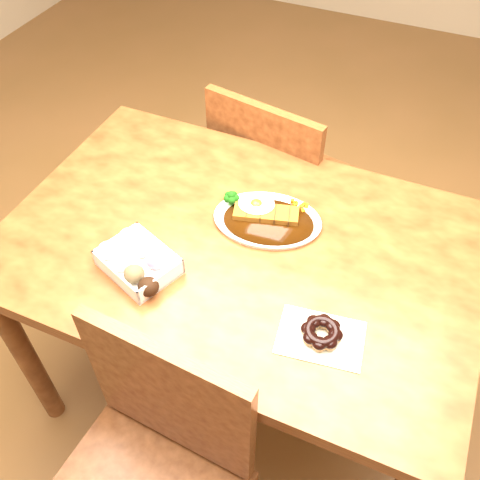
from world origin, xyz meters
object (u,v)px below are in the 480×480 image
at_px(table, 240,267).
at_px(chair_far, 278,184).
at_px(pon_de_ring, 321,333).
at_px(katsu_curry_plate, 266,217).
at_px(donut_box, 137,261).

relative_size(table, chair_far, 1.38).
distance_m(chair_far, pon_de_ring, 0.86).
relative_size(chair_far, katsu_curry_plate, 2.81).
relative_size(chair_far, donut_box, 4.04).
xyz_separation_m(table, katsu_curry_plate, (0.03, 0.10, 0.11)).
xyz_separation_m(chair_far, pon_de_ring, (0.36, -0.72, 0.29)).
relative_size(table, katsu_curry_plate, 3.88).
bearing_deg(chair_far, table, 108.76).
bearing_deg(table, pon_de_ring, -34.61).
relative_size(donut_box, pon_de_ring, 1.07).
height_order(table, katsu_curry_plate, katsu_curry_plate).
bearing_deg(donut_box, katsu_curry_plate, 50.55).
distance_m(katsu_curry_plate, pon_de_ring, 0.37).
bearing_deg(table, donut_box, -137.18).
xyz_separation_m(chair_far, donut_box, (-0.11, -0.71, 0.30)).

